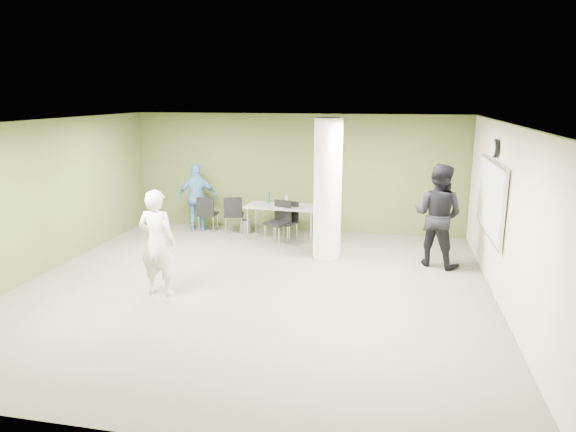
% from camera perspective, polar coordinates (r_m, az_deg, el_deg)
% --- Properties ---
extents(floor, '(8.00, 8.00, 0.00)m').
position_cam_1_polar(floor, '(8.91, -3.86, -7.97)').
color(floor, '#585745').
rests_on(floor, ground).
extents(ceiling, '(8.00, 8.00, 0.00)m').
position_cam_1_polar(ceiling, '(8.31, -4.17, 10.32)').
color(ceiling, white).
rests_on(ceiling, wall_back).
extents(wall_back, '(8.00, 2.80, 0.02)m').
position_cam_1_polar(wall_back, '(12.33, 0.99, 4.80)').
color(wall_back, '#4C5C2B').
rests_on(wall_back, floor).
extents(wall_left, '(0.02, 8.00, 2.80)m').
position_cam_1_polar(wall_left, '(10.31, -25.98, 1.74)').
color(wall_left, '#4C5C2B').
rests_on(wall_left, floor).
extents(wall_right_cream, '(0.02, 8.00, 2.80)m').
position_cam_1_polar(wall_right_cream, '(8.38, 23.37, -0.41)').
color(wall_right_cream, beige).
rests_on(wall_right_cream, floor).
extents(column, '(0.56, 0.56, 2.80)m').
position_cam_1_polar(column, '(10.23, 4.43, 2.99)').
color(column, silver).
rests_on(column, floor).
extents(whiteboard, '(0.05, 2.30, 1.30)m').
position_cam_1_polar(whiteboard, '(9.50, 21.57, 1.89)').
color(whiteboard, silver).
rests_on(whiteboard, wall_right_cream).
extents(wall_clock, '(0.06, 0.32, 0.32)m').
position_cam_1_polar(wall_clock, '(9.38, 22.02, 6.98)').
color(wall_clock, black).
rests_on(wall_clock, wall_right_cream).
extents(folding_table, '(1.69, 0.83, 1.03)m').
position_cam_1_polar(folding_table, '(11.65, -0.66, 0.95)').
color(folding_table, gray).
rests_on(folding_table, floor).
extents(wastebasket, '(0.28, 0.28, 0.32)m').
position_cam_1_polar(wastebasket, '(12.29, -4.75, -1.18)').
color(wastebasket, '#4C4C4C').
rests_on(wastebasket, floor).
extents(chair_back_left, '(0.46, 0.46, 0.87)m').
position_cam_1_polar(chair_back_left, '(12.44, -9.00, 0.52)').
color(chair_back_left, black).
rests_on(chair_back_left, floor).
extents(chair_back_right, '(0.54, 0.54, 0.90)m').
position_cam_1_polar(chair_back_right, '(12.19, -6.08, 0.45)').
color(chair_back_right, black).
rests_on(chair_back_right, floor).
extents(chair_table_left, '(0.62, 0.62, 0.94)m').
position_cam_1_polar(chair_table_left, '(11.39, -0.95, -0.29)').
color(chair_table_left, black).
rests_on(chair_table_left, floor).
extents(chair_table_right, '(0.58, 0.58, 0.90)m').
position_cam_1_polar(chair_table_right, '(11.54, -0.05, -0.24)').
color(chair_table_right, black).
rests_on(chair_table_right, floor).
extents(woman_white, '(0.67, 0.46, 1.77)m').
position_cam_1_polar(woman_white, '(8.63, -14.31, -2.90)').
color(woman_white, silver).
rests_on(woman_white, floor).
extents(man_black, '(1.19, 1.09, 1.98)m').
position_cam_1_polar(man_black, '(10.18, 16.29, 0.07)').
color(man_black, black).
rests_on(man_black, floor).
extents(man_blue, '(1.04, 0.71, 1.64)m').
position_cam_1_polar(man_blue, '(12.51, -10.05, 2.02)').
color(man_blue, teal).
rests_on(man_blue, floor).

